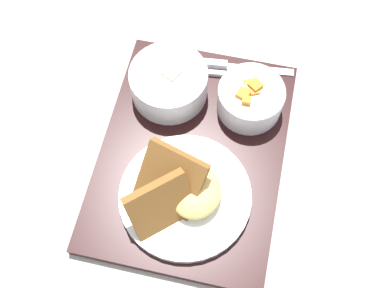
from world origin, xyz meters
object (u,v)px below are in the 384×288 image
object	(u,v)px
knife	(218,65)
spoon	(233,75)
bowl_soup	(169,82)
plate_main	(182,194)
bowl_salad	(251,98)

from	to	relation	value
knife	spoon	world-z (taller)	same
bowl_soup	plate_main	bearing A→B (deg)	14.58
plate_main	knife	xyz separation A→B (m)	(-0.26, 0.03, -0.02)
plate_main	spoon	distance (m)	0.25
bowl_salad	bowl_soup	bearing A→B (deg)	-94.72
plate_main	knife	bearing A→B (deg)	173.78
bowl_salad	spoon	distance (m)	0.07
bowl_soup	spoon	xyz separation A→B (m)	(-0.05, 0.11, -0.03)
knife	plate_main	bearing A→B (deg)	-97.49
bowl_soup	knife	world-z (taller)	bowl_soup
bowl_salad	spoon	xyz separation A→B (m)	(-0.06, -0.03, -0.03)
plate_main	bowl_soup	bearing A→B (deg)	-165.42
plate_main	spoon	xyz separation A→B (m)	(-0.24, 0.06, -0.02)
bowl_salad	knife	distance (m)	0.10
knife	bowl_salad	bearing A→B (deg)	-52.51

